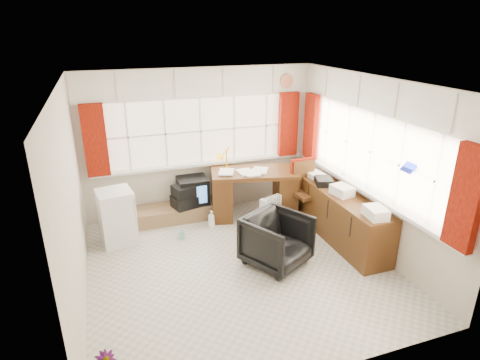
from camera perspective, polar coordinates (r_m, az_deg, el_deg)
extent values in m
plane|color=beige|center=(5.70, -0.13, -12.09)|extent=(4.00, 4.00, 0.00)
plane|color=beige|center=(6.95, -5.59, 5.40)|extent=(4.00, 0.00, 4.00)
plane|color=beige|center=(3.50, 10.89, -11.72)|extent=(4.00, 0.00, 4.00)
plane|color=beige|center=(4.90, -22.87, -3.12)|extent=(0.00, 4.00, 4.00)
plane|color=beige|center=(6.04, 18.09, 2.00)|extent=(0.00, 4.00, 4.00)
plane|color=white|center=(4.81, -0.16, 13.68)|extent=(4.00, 4.00, 0.00)
plane|color=#FFE8C9|center=(6.88, -5.60, 6.96)|extent=(3.60, 0.00, 3.60)
cube|color=white|center=(7.00, -5.36, 2.28)|extent=(3.70, 0.12, 0.05)
cube|color=white|center=(6.70, -15.64, 5.89)|extent=(0.03, 0.02, 1.10)
cube|color=white|center=(6.76, -10.55, 6.45)|extent=(0.03, 0.02, 1.10)
cube|color=white|center=(6.87, -5.58, 6.94)|extent=(0.03, 0.02, 1.10)
cube|color=white|center=(7.03, -0.80, 7.37)|extent=(0.03, 0.02, 1.10)
cube|color=white|center=(7.24, 3.75, 7.73)|extent=(0.03, 0.02, 1.10)
plane|color=#FFE8C9|center=(5.97, 18.15, 3.79)|extent=(0.00, 3.60, 3.60)
cube|color=white|center=(6.14, 17.24, -1.41)|extent=(0.12, 3.70, 0.05)
cube|color=white|center=(5.12, 25.98, -0.18)|extent=(0.02, 0.03, 1.10)
cube|color=white|center=(5.53, 21.73, 1.96)|extent=(0.02, 0.03, 1.10)
cube|color=white|center=(5.96, 18.08, 3.78)|extent=(0.02, 0.03, 1.10)
cube|color=white|center=(6.43, 14.92, 5.34)|extent=(0.02, 0.03, 1.10)
cube|color=white|center=(6.92, 12.19, 6.67)|extent=(0.02, 0.03, 1.10)
cube|color=#962108|center=(6.62, -19.91, 5.27)|extent=(0.35, 0.10, 1.15)
cube|color=#962108|center=(7.34, 6.88, 7.85)|extent=(0.35, 0.10, 1.15)
cube|color=#962108|center=(7.21, 10.08, 7.45)|extent=(0.10, 0.35, 1.15)
cube|color=#962108|center=(4.76, 29.51, -2.29)|extent=(0.10, 0.35, 1.15)
cube|color=white|center=(6.71, -5.81, 13.56)|extent=(3.95, 0.08, 0.48)
cube|color=white|center=(5.78, 18.90, 11.35)|extent=(0.08, 3.95, 0.48)
cube|color=#552B14|center=(6.78, 2.01, 1.04)|extent=(1.56, 1.02, 0.07)
cube|color=#552B14|center=(6.89, -2.59, -2.35)|extent=(0.47, 0.70, 0.76)
cube|color=#552B14|center=(7.03, 6.43, -1.98)|extent=(0.47, 0.70, 0.76)
cube|color=white|center=(6.77, 2.01, 1.38)|extent=(0.31, 0.38, 0.02)
cube|color=white|center=(6.77, 2.01, 1.41)|extent=(0.31, 0.38, 0.02)
cube|color=white|center=(6.76, 2.01, 1.45)|extent=(0.31, 0.38, 0.02)
cube|color=white|center=(6.76, 2.01, 1.48)|extent=(0.31, 0.38, 0.02)
cylinder|color=#E0A609|center=(6.83, -1.89, 1.58)|extent=(0.10, 0.10, 0.02)
cylinder|color=#E0A609|center=(6.77, -1.91, 3.02)|extent=(0.02, 0.02, 0.36)
cone|color=#E0A609|center=(6.73, -1.92, 4.18)|extent=(0.17, 0.16, 0.15)
cube|color=black|center=(6.94, 9.41, -5.74)|extent=(0.47, 0.47, 0.04)
cylinder|color=silver|center=(6.83, 9.53, -3.97)|extent=(0.06, 0.06, 0.51)
cube|color=#552B14|center=(6.73, 9.66, -1.98)|extent=(0.46, 0.44, 0.06)
cube|color=#552B14|center=(6.80, 8.84, 0.83)|extent=(0.40, 0.07, 0.49)
cube|color=#962108|center=(6.79, 8.85, 0.99)|extent=(0.44, 0.09, 0.51)
imported|color=black|center=(5.59, 5.25, -8.56)|extent=(1.06, 1.07, 0.73)
cube|color=white|center=(6.72, 4.46, -6.28)|extent=(0.38, 0.26, 0.07)
cube|color=white|center=(6.50, 3.53, -4.63)|extent=(0.06, 0.11, 0.46)
cube|color=white|center=(6.54, 3.86, -4.50)|extent=(0.06, 0.11, 0.46)
cube|color=white|center=(6.57, 4.20, -4.37)|extent=(0.06, 0.11, 0.46)
cube|color=white|center=(6.60, 4.52, -4.23)|extent=(0.06, 0.11, 0.46)
cube|color=white|center=(6.64, 4.85, -4.10)|extent=(0.06, 0.11, 0.46)
cube|color=white|center=(6.67, 5.17, -3.97)|extent=(0.06, 0.11, 0.46)
cube|color=white|center=(6.71, 5.48, -3.84)|extent=(0.06, 0.11, 0.46)
cube|color=#552B14|center=(6.37, 14.18, -5.13)|extent=(0.50, 2.00, 0.75)
cube|color=white|center=(5.59, 18.72, -4.61)|extent=(0.24, 0.32, 0.10)
cube|color=white|center=(6.18, 14.30, -1.64)|extent=(0.24, 0.32, 0.10)
cube|color=white|center=(6.81, 10.68, 0.81)|extent=(0.24, 0.32, 0.10)
cube|color=black|center=(6.52, 11.82, -0.17)|extent=(0.34, 0.39, 0.11)
cube|color=olive|center=(6.98, -9.09, -4.57)|extent=(1.40, 0.50, 0.25)
cube|color=black|center=(6.93, -6.74, -1.47)|extent=(0.50, 0.46, 0.45)
cube|color=#5290E8|center=(6.72, -6.30, -2.20)|extent=(0.38, 0.02, 0.31)
cube|color=black|center=(6.86, -7.33, -2.90)|extent=(0.61, 0.48, 0.20)
cube|color=black|center=(6.79, -7.40, -1.42)|extent=(0.56, 0.45, 0.19)
cube|color=white|center=(6.35, -17.12, -5.04)|extent=(0.57, 0.57, 0.84)
cube|color=silver|center=(6.12, -14.67, -4.52)|extent=(0.02, 0.02, 0.45)
imported|color=white|center=(6.64, -4.09, -5.56)|extent=(0.15, 0.15, 0.29)
imported|color=#7EBCB0|center=(6.38, -8.37, -7.43)|extent=(0.09, 0.09, 0.20)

